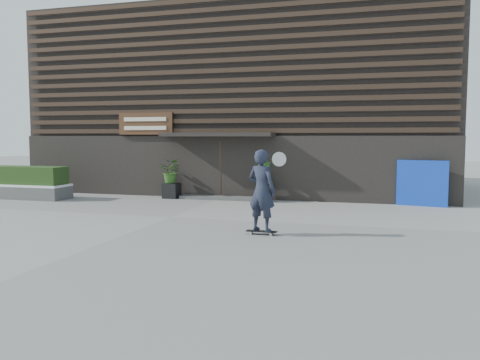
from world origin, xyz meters
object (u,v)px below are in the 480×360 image
(planter_pot_left, at_px, (172,191))
(planter_pot_right, at_px, (264,194))
(blue_tarp, at_px, (422,183))
(skateboarder, at_px, (262,191))
(raised_bed, at_px, (27,192))

(planter_pot_left, height_order, planter_pot_right, same)
(planter_pot_left, xyz_separation_m, blue_tarp, (9.50, 0.30, 0.51))
(planter_pot_right, xyz_separation_m, skateboarder, (1.42, -6.27, 0.82))
(planter_pot_left, xyz_separation_m, planter_pot_right, (3.80, 0.00, 0.00))
(planter_pot_left, height_order, raised_bed, planter_pot_left)
(raised_bed, xyz_separation_m, skateboarder, (10.80, -4.62, 0.87))
(planter_pot_left, distance_m, raised_bed, 5.82)
(raised_bed, bearing_deg, planter_pot_left, 16.50)
(planter_pot_right, bearing_deg, planter_pot_left, 180.00)
(raised_bed, bearing_deg, blue_tarp, 7.38)
(planter_pot_right, relative_size, skateboarder, 0.28)
(raised_bed, bearing_deg, planter_pot_right, 9.99)
(raised_bed, bearing_deg, skateboarder, -23.16)
(planter_pot_right, distance_m, blue_tarp, 5.73)
(blue_tarp, distance_m, skateboarder, 7.85)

